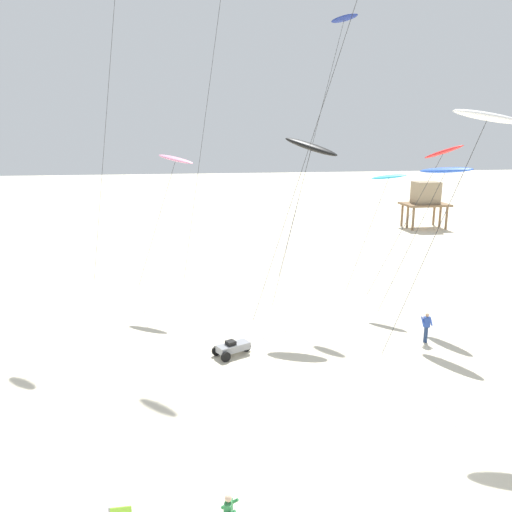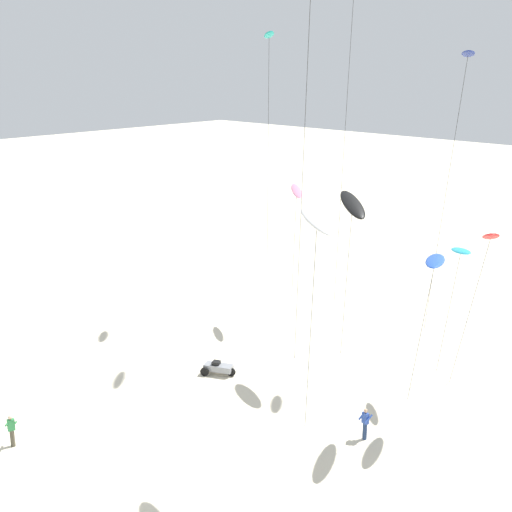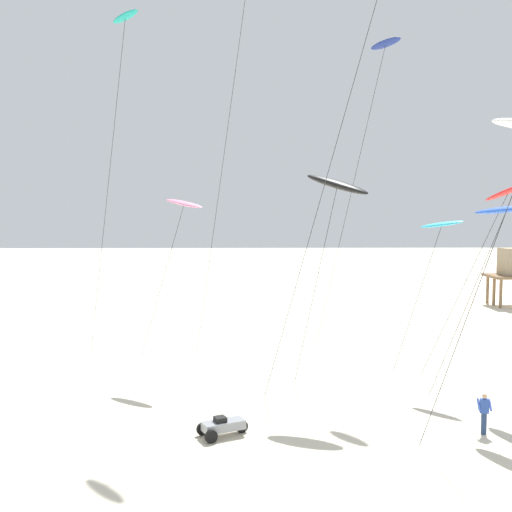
% 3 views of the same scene
% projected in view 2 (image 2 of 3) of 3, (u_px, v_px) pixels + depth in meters
% --- Properties ---
extents(ground_plane, '(260.00, 260.00, 0.00)m').
position_uv_depth(ground_plane, '(123.00, 466.00, 31.66)').
color(ground_plane, beige).
extents(kite_white, '(4.18, 3.91, 12.25)m').
position_uv_depth(kite_white, '(317.00, 223.00, 28.07)').
color(kite_white, white).
rests_on(kite_white, ground).
extents(kite_pink, '(4.35, 4.41, 9.84)m').
position_uv_depth(kite_pink, '(297.00, 192.00, 46.94)').
color(kite_pink, pink).
rests_on(kite_pink, ground).
extents(kite_black, '(3.51, 3.35, 11.01)m').
position_uv_depth(kite_black, '(352.00, 205.00, 38.35)').
color(kite_black, black).
rests_on(kite_black, ground).
extents(kite_navy, '(4.34, 4.60, 18.80)m').
position_uv_depth(kite_navy, '(467.00, 62.00, 37.73)').
color(kite_navy, navy).
rests_on(kite_navy, ground).
extents(kite_blue, '(3.58, 4.25, 9.44)m').
position_uv_depth(kite_blue, '(435.00, 261.00, 32.02)').
color(kite_blue, blue).
rests_on(kite_blue, ground).
extents(kite_red, '(4.06, 4.65, 10.57)m').
position_uv_depth(kite_red, '(491.00, 237.00, 32.87)').
color(kite_red, red).
rests_on(kite_red, ground).
extents(kite_teal, '(4.16, 4.21, 20.12)m').
position_uv_depth(kite_teal, '(269.00, 41.00, 46.75)').
color(kite_teal, teal).
rests_on(kite_teal, ground).
extents(kite_cyan, '(3.00, 3.04, 8.67)m').
position_uv_depth(kite_cyan, '(461.00, 252.00, 36.44)').
color(kite_cyan, '#33BFE0').
rests_on(kite_cyan, ground).
extents(kite_flyer_nearest, '(0.63, 0.65, 1.67)m').
position_uv_depth(kite_flyer_nearest, '(12.00, 430.00, 33.07)').
color(kite_flyer_nearest, '#4C4738').
rests_on(kite_flyer_nearest, ground).
extents(kite_flyer_middle, '(0.62, 0.60, 1.67)m').
position_uv_depth(kite_flyer_middle, '(365.00, 423.00, 33.69)').
color(kite_flyer_middle, navy).
rests_on(kite_flyer_middle, ground).
extents(beach_buggy, '(2.10, 1.57, 0.82)m').
position_uv_depth(beach_buggy, '(218.00, 367.00, 40.80)').
color(beach_buggy, gray).
rests_on(beach_buggy, ground).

